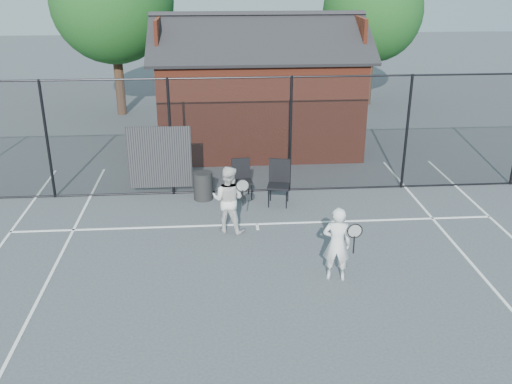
{
  "coord_description": "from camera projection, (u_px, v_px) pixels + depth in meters",
  "views": [
    {
      "loc": [
        -0.91,
        -8.74,
        5.57
      ],
      "look_at": [
        -0.08,
        2.25,
        1.1
      ],
      "focal_mm": 40.0,
      "sensor_mm": 36.0,
      "label": 1
    }
  ],
  "objects": [
    {
      "name": "waste_bin",
      "position": [
        203.0,
        186.0,
        14.27
      ],
      "size": [
        0.53,
        0.53,
        0.7
      ],
      "primitive_type": "cylinder",
      "rotation": [
        0.0,
        0.0,
        -0.09
      ],
      "color": "#252525",
      "rests_on": "ground"
    },
    {
      "name": "tree_right",
      "position": [
        373.0,
        12.0,
        22.62
      ],
      "size": [
        3.97,
        3.97,
        5.7
      ],
      "color": "#321E14",
      "rests_on": "ground"
    },
    {
      "name": "chair_left",
      "position": [
        279.0,
        184.0,
        13.86
      ],
      "size": [
        0.63,
        0.64,
        1.09
      ],
      "primitive_type": "cube",
      "rotation": [
        0.0,
        0.0,
        -0.21
      ],
      "color": "black",
      "rests_on": "ground"
    },
    {
      "name": "player_front",
      "position": [
        337.0,
        244.0,
        10.52
      ],
      "size": [
        0.68,
        0.53,
        1.46
      ],
      "color": "silver",
      "rests_on": "ground"
    },
    {
      "name": "chair_right",
      "position": [
        242.0,
        180.0,
        14.29
      ],
      "size": [
        0.53,
        0.55,
        0.97
      ],
      "primitive_type": "cube",
      "rotation": [
        0.0,
        0.0,
        0.14
      ],
      "color": "black",
      "rests_on": "ground"
    },
    {
      "name": "court_lines",
      "position": [
        278.0,
        340.0,
        9.01
      ],
      "size": [
        11.02,
        18.0,
        0.01
      ],
      "color": "white",
      "rests_on": "ground"
    },
    {
      "name": "tree_left",
      "position": [
        112.0,
        2.0,
        20.82
      ],
      "size": [
        4.48,
        4.48,
        6.44
      ],
      "color": "#321E14",
      "rests_on": "ground"
    },
    {
      "name": "clubhouse",
      "position": [
        258.0,
        97.0,
        17.98
      ],
      "size": [
        6.5,
        4.36,
        4.19
      ],
      "color": "maroon",
      "rests_on": "ground"
    },
    {
      "name": "ground",
      "position": [
        270.0,
        295.0,
        10.23
      ],
      "size": [
        80.0,
        80.0,
        0.0
      ],
      "primitive_type": "plane",
      "color": "#43464C",
      "rests_on": "ground"
    },
    {
      "name": "player_back",
      "position": [
        228.0,
        199.0,
        12.4
      ],
      "size": [
        0.89,
        0.79,
        1.51
      ],
      "color": "silver",
      "rests_on": "ground"
    },
    {
      "name": "fence",
      "position": [
        239.0,
        138.0,
        14.29
      ],
      "size": [
        22.04,
        3.0,
        3.0
      ],
      "color": "black",
      "rests_on": "ground"
    }
  ]
}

